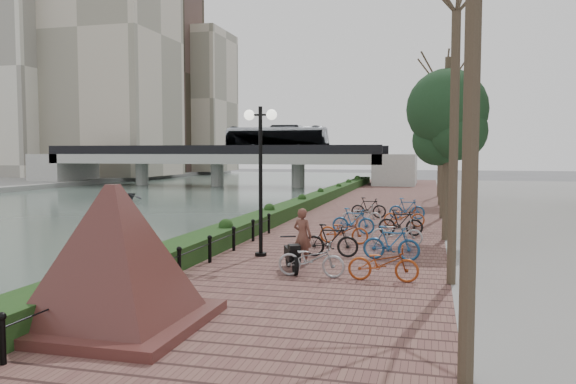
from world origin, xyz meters
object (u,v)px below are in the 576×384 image
(motorcycle, at_px, (292,255))
(boat, at_px, (116,196))
(granite_monument, at_px, (114,255))
(pedestrian, at_px, (303,236))
(lamppost, at_px, (260,148))

(motorcycle, bearing_deg, boat, 106.72)
(granite_monument, distance_m, pedestrian, 6.76)
(granite_monument, bearing_deg, motorcycle, 70.20)
(motorcycle, xyz_separation_m, boat, (-18.89, 22.28, -0.50))
(lamppost, xyz_separation_m, pedestrian, (1.49, -0.84, -2.50))
(granite_monument, bearing_deg, boat, 121.48)
(lamppost, bearing_deg, pedestrian, -29.34)
(granite_monument, relative_size, motorcycle, 3.54)
(boat, bearing_deg, granite_monument, -62.33)
(motorcycle, bearing_deg, lamppost, 103.91)
(lamppost, bearing_deg, granite_monument, -94.00)
(boat, bearing_deg, motorcycle, -53.51)
(lamppost, height_order, boat, lamppost)
(boat, bearing_deg, pedestrian, -52.08)
(lamppost, xyz_separation_m, motorcycle, (1.44, -1.87, -2.85))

